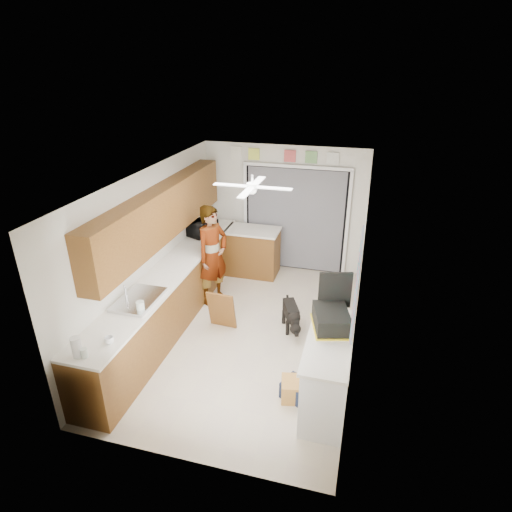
# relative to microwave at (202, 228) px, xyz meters

# --- Properties ---
(floor) EXTENTS (5.00, 5.00, 0.00)m
(floor) POSITION_rel_microwave_xyz_m (1.33, -1.48, -1.08)
(floor) COLOR #C2B19C
(floor) RESTS_ON ground
(ceiling) EXTENTS (5.00, 5.00, 0.00)m
(ceiling) POSITION_rel_microwave_xyz_m (1.33, -1.48, 1.42)
(ceiling) COLOR white
(ceiling) RESTS_ON ground
(wall_back) EXTENTS (3.20, 0.00, 3.20)m
(wall_back) POSITION_rel_microwave_xyz_m (1.33, 1.02, 0.17)
(wall_back) COLOR silver
(wall_back) RESTS_ON ground
(wall_front) EXTENTS (3.20, 0.00, 3.20)m
(wall_front) POSITION_rel_microwave_xyz_m (1.33, -3.98, 0.17)
(wall_front) COLOR silver
(wall_front) RESTS_ON ground
(wall_left) EXTENTS (0.00, 5.00, 5.00)m
(wall_left) POSITION_rel_microwave_xyz_m (-0.27, -1.48, 0.17)
(wall_left) COLOR silver
(wall_left) RESTS_ON ground
(wall_right) EXTENTS (0.00, 5.00, 5.00)m
(wall_right) POSITION_rel_microwave_xyz_m (2.93, -1.48, 0.17)
(wall_right) COLOR silver
(wall_right) RESTS_ON ground
(left_base_cabinets) EXTENTS (0.60, 4.80, 0.90)m
(left_base_cabinets) POSITION_rel_microwave_xyz_m (0.03, -1.48, -0.63)
(left_base_cabinets) COLOR brown
(left_base_cabinets) RESTS_ON floor
(left_countertop) EXTENTS (0.62, 4.80, 0.04)m
(left_countertop) POSITION_rel_microwave_xyz_m (0.04, -1.48, -0.16)
(left_countertop) COLOR white
(left_countertop) RESTS_ON left_base_cabinets
(upper_cabinets) EXTENTS (0.32, 4.00, 0.80)m
(upper_cabinets) POSITION_rel_microwave_xyz_m (-0.11, -1.28, 0.72)
(upper_cabinets) COLOR brown
(upper_cabinets) RESTS_ON wall_left
(sink_basin) EXTENTS (0.50, 0.76, 0.06)m
(sink_basin) POSITION_rel_microwave_xyz_m (0.04, -2.48, -0.13)
(sink_basin) COLOR silver
(sink_basin) RESTS_ON left_countertop
(faucet) EXTENTS (0.03, 0.03, 0.22)m
(faucet) POSITION_rel_microwave_xyz_m (-0.15, -2.48, -0.03)
(faucet) COLOR silver
(faucet) RESTS_ON left_countertop
(peninsula_base) EXTENTS (1.00, 0.60, 0.90)m
(peninsula_base) POSITION_rel_microwave_xyz_m (0.83, 0.52, -0.63)
(peninsula_base) COLOR brown
(peninsula_base) RESTS_ON floor
(peninsula_top) EXTENTS (1.04, 0.64, 0.04)m
(peninsula_top) POSITION_rel_microwave_xyz_m (0.83, 0.52, -0.16)
(peninsula_top) COLOR white
(peninsula_top) RESTS_ON peninsula_base
(back_opening_recess) EXTENTS (2.00, 0.06, 2.10)m
(back_opening_recess) POSITION_rel_microwave_xyz_m (1.58, 0.99, -0.03)
(back_opening_recess) COLOR black
(back_opening_recess) RESTS_ON wall_back
(curtain_panel) EXTENTS (1.90, 0.03, 2.05)m
(curtain_panel) POSITION_rel_microwave_xyz_m (1.58, 0.95, -0.03)
(curtain_panel) COLOR slate
(curtain_panel) RESTS_ON wall_back
(door_trim_left) EXTENTS (0.06, 0.04, 2.10)m
(door_trim_left) POSITION_rel_microwave_xyz_m (0.56, 0.96, -0.03)
(door_trim_left) COLOR white
(door_trim_left) RESTS_ON wall_back
(door_trim_right) EXTENTS (0.06, 0.04, 2.10)m
(door_trim_right) POSITION_rel_microwave_xyz_m (2.60, 0.96, -0.03)
(door_trim_right) COLOR white
(door_trim_right) RESTS_ON wall_back
(door_trim_head) EXTENTS (2.10, 0.04, 0.06)m
(door_trim_head) POSITION_rel_microwave_xyz_m (1.58, 0.96, 1.04)
(door_trim_head) COLOR white
(door_trim_head) RESTS_ON wall_back
(header_frame_0) EXTENTS (0.22, 0.02, 0.22)m
(header_frame_0) POSITION_rel_microwave_xyz_m (0.73, 0.99, 1.22)
(header_frame_0) COLOR #E0F050
(header_frame_0) RESTS_ON wall_back
(header_frame_2) EXTENTS (0.22, 0.02, 0.22)m
(header_frame_2) POSITION_rel_microwave_xyz_m (1.43, 0.99, 1.22)
(header_frame_2) COLOR #CE4D4D
(header_frame_2) RESTS_ON wall_back
(header_frame_3) EXTENTS (0.22, 0.02, 0.22)m
(header_frame_3) POSITION_rel_microwave_xyz_m (1.83, 0.99, 1.22)
(header_frame_3) COLOR #6BA15C
(header_frame_3) RESTS_ON wall_back
(header_frame_4) EXTENTS (0.22, 0.02, 0.22)m
(header_frame_4) POSITION_rel_microwave_xyz_m (2.23, 0.99, 1.22)
(header_frame_4) COLOR silver
(header_frame_4) RESTS_ON wall_back
(route66_sign) EXTENTS (0.22, 0.02, 0.26)m
(route66_sign) POSITION_rel_microwave_xyz_m (0.38, 0.99, 1.22)
(route66_sign) COLOR silver
(route66_sign) RESTS_ON wall_back
(right_counter_base) EXTENTS (0.50, 1.40, 0.90)m
(right_counter_base) POSITION_rel_microwave_xyz_m (2.68, -2.68, -0.63)
(right_counter_base) COLOR white
(right_counter_base) RESTS_ON floor
(right_counter_top) EXTENTS (0.54, 1.44, 0.04)m
(right_counter_top) POSITION_rel_microwave_xyz_m (2.67, -2.68, -0.16)
(right_counter_top) COLOR white
(right_counter_top) RESTS_ON right_counter_base
(abstract_painting) EXTENTS (0.03, 1.15, 0.95)m
(abstract_painting) POSITION_rel_microwave_xyz_m (2.91, -2.48, 0.57)
(abstract_painting) COLOR #DE517A
(abstract_painting) RESTS_ON wall_right
(ceiling_fan) EXTENTS (1.14, 1.14, 0.24)m
(ceiling_fan) POSITION_rel_microwave_xyz_m (1.33, -1.28, 1.24)
(ceiling_fan) COLOR white
(ceiling_fan) RESTS_ON ceiling
(microwave) EXTENTS (0.52, 0.61, 0.29)m
(microwave) POSITION_rel_microwave_xyz_m (0.00, 0.00, 0.00)
(microwave) COLOR black
(microwave) RESTS_ON left_countertop
(cup) EXTENTS (0.12, 0.12, 0.09)m
(cup) POSITION_rel_microwave_xyz_m (0.19, -3.44, -0.10)
(cup) COLOR white
(cup) RESTS_ON left_countertop
(jar_a) EXTENTS (0.14, 0.14, 0.15)m
(jar_a) POSITION_rel_microwave_xyz_m (0.20, -2.72, -0.07)
(jar_a) COLOR silver
(jar_a) RESTS_ON left_countertop
(jar_b) EXTENTS (0.10, 0.10, 0.11)m
(jar_b) POSITION_rel_microwave_xyz_m (0.07, -3.73, -0.09)
(jar_b) COLOR silver
(jar_b) RESTS_ON left_countertop
(paper_towel_roll) EXTENTS (0.12, 0.12, 0.24)m
(paper_towel_roll) POSITION_rel_microwave_xyz_m (-0.01, -3.73, -0.02)
(paper_towel_roll) COLOR white
(paper_towel_roll) RESTS_ON left_countertop
(suitcase) EXTENTS (0.53, 0.63, 0.23)m
(suitcase) POSITION_rel_microwave_xyz_m (2.65, -2.43, -0.03)
(suitcase) COLOR black
(suitcase) RESTS_ON right_counter_top
(suitcase_rim) EXTENTS (0.58, 0.68, 0.02)m
(suitcase_rim) POSITION_rel_microwave_xyz_m (2.65, -2.43, -0.14)
(suitcase_rim) COLOR yellow
(suitcase_rim) RESTS_ON suitcase
(suitcase_lid) EXTENTS (0.41, 0.14, 0.50)m
(suitcase_lid) POSITION_rel_microwave_xyz_m (2.65, -2.14, 0.22)
(suitcase_lid) COLOR black
(suitcase_lid) RESTS_ON suitcase
(cardboard_box) EXTENTS (0.48, 0.40, 0.27)m
(cardboard_box) POSITION_rel_microwave_xyz_m (2.33, -2.73, -0.95)
(cardboard_box) COLOR #C38D3D
(cardboard_box) RESTS_ON floor
(navy_crate) EXTENTS (0.47, 0.44, 0.23)m
(navy_crate) POSITION_rel_microwave_xyz_m (2.33, -2.73, -0.97)
(navy_crate) COLOR #151E36
(navy_crate) RESTS_ON floor
(cabinet_door_panel) EXTENTS (0.46, 0.20, 0.66)m
(cabinet_door_panel) POSITION_rel_microwave_xyz_m (0.88, -1.51, -0.75)
(cabinet_door_panel) COLOR brown
(cabinet_door_panel) RESTS_ON floor
(man) EXTENTS (0.66, 0.77, 1.78)m
(man) POSITION_rel_microwave_xyz_m (0.46, -0.71, -0.19)
(man) COLOR white
(man) RESTS_ON floor
(dog) EXTENTS (0.49, 0.69, 0.50)m
(dog) POSITION_rel_microwave_xyz_m (1.94, -1.23, -0.83)
(dog) COLOR black
(dog) RESTS_ON floor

